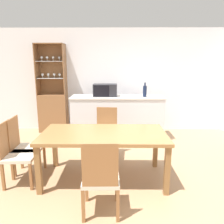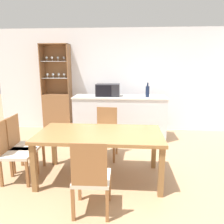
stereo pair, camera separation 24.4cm
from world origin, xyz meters
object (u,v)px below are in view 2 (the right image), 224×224
Objects in this scene: dining_table at (100,137)px; dining_chair_side_left_far at (24,145)px; microwave at (108,90)px; wine_bottle at (147,91)px; dining_chair_side_left_near at (15,152)px; dining_chair_head_far at (106,134)px; display_cabinet at (58,105)px; dining_chair_head_near at (91,178)px.

dining_table is 1.25m from dining_chair_side_left_far.
dining_table is at bearing -88.34° from microwave.
wine_bottle is (0.82, 1.78, 0.46)m from dining_table.
dining_chair_side_left_near is 1.54m from dining_chair_head_far.
wine_bottle reaches higher than dining_chair_side_left_near.
display_cabinet reaches higher than microwave.
microwave is at bearing -82.51° from dining_chair_head_far.
dining_chair_head_far is at bearing 114.91° from dining_chair_side_left_far.
dining_chair_head_near is at bearing 94.32° from dining_chair_head_far.
dining_chair_side_left_far is (0.17, -2.26, -0.20)m from display_cabinet.
dining_chair_side_left_far is at bearing -141.23° from wine_bottle.
dining_table is at bearing 94.22° from dining_chair_side_left_near.
dining_chair_side_left_far is 2.20m from microwave.
display_cabinet is 6.86× the size of wine_bottle.
dining_chair_side_left_far is 0.28m from dining_chair_side_left_near.
display_cabinet reaches higher than dining_chair_side_left_near.
dining_chair_side_left_far is 1.73× the size of microwave.
dining_chair_side_left_near is 1.00× the size of dining_chair_head_far.
display_cabinet is at bearing -178.93° from dining_chair_side_left_far.
dining_chair_head_far reaches higher than dining_table.
dining_chair_head_near is 1.00× the size of dining_chair_side_left_far.
wine_bottle is at bearing -125.26° from dining_chair_head_far.
dining_chair_side_left_near is 2.89m from wine_bottle.
dining_chair_head_far is (1.23, 0.93, 0.00)m from dining_chair_side_left_near.
display_cabinet is 2.14m from dining_chair_head_far.
dining_chair_head_near is 1.73× the size of microwave.
dining_chair_side_left_near is 2.87× the size of wine_bottle.
dining_chair_head_near is 1.39m from dining_chair_side_left_near.
display_cabinet reaches higher than dining_chair_head_far.
dining_chair_side_left_near is at bearing -173.38° from dining_table.
wine_bottle reaches higher than dining_table.
dining_chair_head_near and dining_chair_side_left_near have the same top height.
wine_bottle is (0.88, -0.10, -0.01)m from microwave.
dining_table is 1.94m from microwave.
dining_chair_side_left_near is 2.43m from microwave.
dining_table is at bearing 80.41° from dining_chair_side_left_far.
dining_chair_side_left_near and dining_chair_head_far have the same top height.
dining_table is 1.98× the size of dining_chair_head_near.
display_cabinet is 2.38× the size of dining_chair_side_left_far.
dining_table is 3.42× the size of microwave.
wine_bottle reaches higher than dining_chair_head_far.
dining_chair_side_left_far is at bearing -85.74° from display_cabinet.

